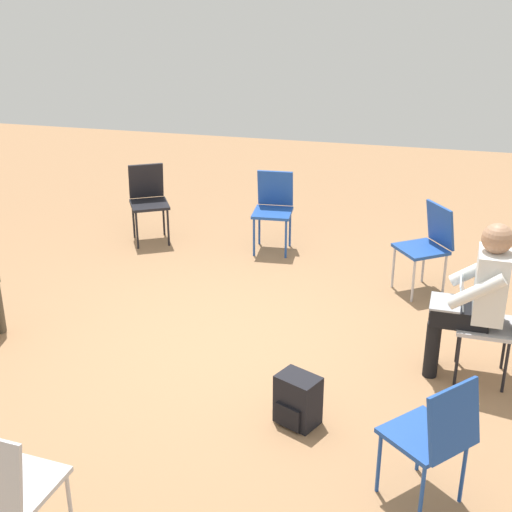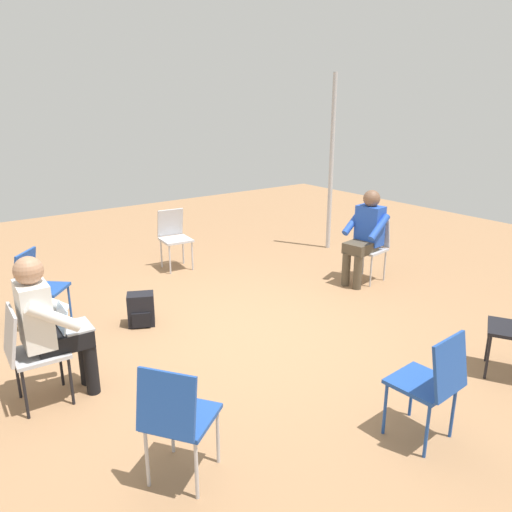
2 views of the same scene
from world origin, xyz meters
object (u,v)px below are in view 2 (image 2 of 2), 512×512
object	(u,v)px
person_with_laptop	(49,321)
person_in_blue	(365,232)
chair_west	(29,349)
chair_south	(432,380)
chair_northwest	(37,284)
chair_north	(174,235)
backpack_near_laptop_user	(141,311)
chair_east	(371,244)
chair_southwest	(176,415)

from	to	relation	value
person_with_laptop	person_in_blue	bearing A→B (deg)	97.94
chair_west	chair_south	world-z (taller)	same
chair_northwest	person_with_laptop	xyz separation A→B (m)	(-0.25, -1.49, 0.20)
chair_north	backpack_near_laptop_user	xyz separation A→B (m)	(-1.21, -1.53, -0.34)
backpack_near_laptop_user	chair_east	bearing A→B (deg)	-9.13
person_in_blue	chair_north	bearing A→B (deg)	31.48
chair_south	chair_north	xyz separation A→B (m)	(0.37, 4.56, 0.00)
person_with_laptop	chair_northwest	bearing A→B (deg)	173.14
chair_south	chair_southwest	bearing A→B (deg)	153.09
person_in_blue	person_with_laptop	bearing A→B (deg)	86.49
chair_southwest	chair_east	xyz separation A→B (m)	(3.90, 1.84, 0.00)
chair_east	person_in_blue	world-z (taller)	person_in_blue
chair_east	chair_southwest	bearing A→B (deg)	106.56
person_in_blue	backpack_near_laptop_user	world-z (taller)	person_in_blue
chair_east	person_with_laptop	bearing A→B (deg)	86.63
chair_south	chair_west	bearing A→B (deg)	131.16
chair_south	person_with_laptop	world-z (taller)	person_with_laptop
chair_north	person_in_blue	xyz separation A→B (m)	(1.74, -2.06, 0.20)
person_with_laptop	backpack_near_laptop_user	bearing A→B (deg)	130.98
chair_southwest	chair_south	xyz separation A→B (m)	(1.63, -0.69, 0.00)
chair_west	chair_south	size ratio (longest dim) A/B	1.00
chair_south	chair_north	bearing A→B (deg)	81.47
person_in_blue	backpack_near_laptop_user	xyz separation A→B (m)	(-2.95, 0.53, -0.54)
chair_west	chair_northwest	world-z (taller)	same
chair_southwest	person_with_laptop	distance (m)	1.50
chair_west	backpack_near_laptop_user	world-z (taller)	chair_west
chair_west	backpack_near_laptop_user	distance (m)	1.62
chair_south	chair_north	distance (m)	4.58
chair_north	chair_west	bearing A→B (deg)	49.80
person_with_laptop	chair_south	bearing A→B (deg)	45.54
chair_west	chair_north	size ratio (longest dim) A/B	1.00
chair_south	backpack_near_laptop_user	bearing A→B (deg)	101.62
chair_southwest	chair_west	xyz separation A→B (m)	(-0.52, 1.45, 0.00)
chair_west	person_with_laptop	xyz separation A→B (m)	(0.17, -0.01, 0.20)
chair_southwest	person_in_blue	size ratio (longest dim) A/B	0.69
person_with_laptop	person_in_blue	distance (m)	4.10
chair_south	chair_east	bearing A→B (deg)	44.20
chair_southwest	chair_east	bearing A→B (deg)	79.88
chair_northwest	backpack_near_laptop_user	bearing A→B (deg)	97.85
chair_northwest	person_in_blue	xyz separation A→B (m)	(3.83, -1.12, 0.20)
chair_northwest	chair_east	bearing A→B (deg)	116.59
person_in_blue	chair_west	bearing A→B (deg)	86.18
chair_west	chair_north	distance (m)	3.49
person_with_laptop	chair_west	bearing A→B (deg)	-90.00
chair_east	backpack_near_laptop_user	distance (m)	3.17
chair_southwest	person_with_laptop	bearing A→B (deg)	158.25
chair_northwest	chair_north	distance (m)	2.30
chair_north	chair_southwest	bearing A→B (deg)	68.65
chair_east	chair_south	bearing A→B (deg)	129.38
chair_southwest	person_in_blue	bearing A→B (deg)	80.53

